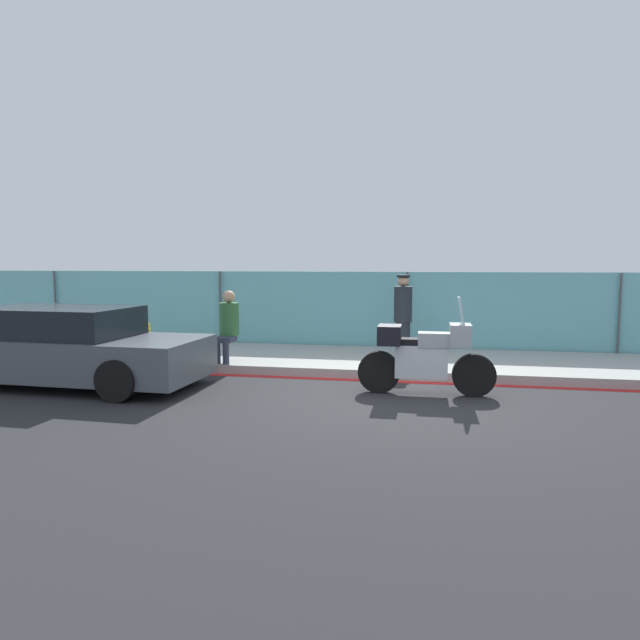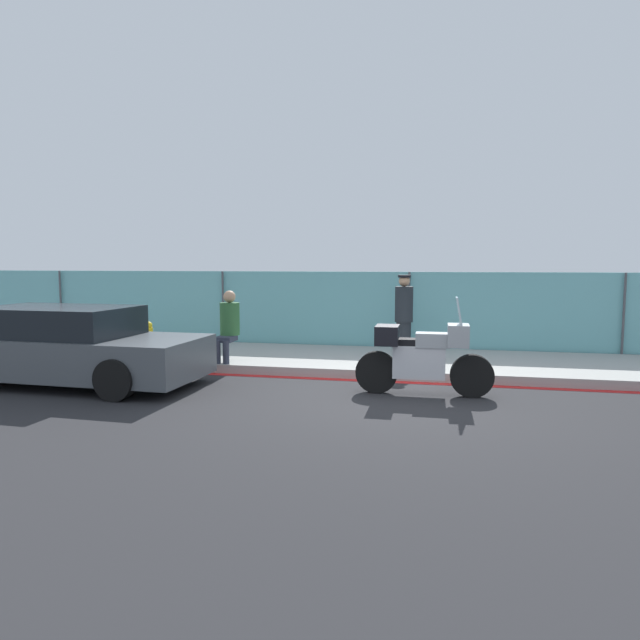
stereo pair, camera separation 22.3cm
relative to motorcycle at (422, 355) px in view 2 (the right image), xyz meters
name	(u,v)px [view 2 (the right image)]	position (x,y,z in m)	size (l,w,h in m)	color
ground_plane	(392,398)	(-0.44, -0.32, -0.63)	(120.00, 120.00, 0.00)	#262628
sidewalk	(404,362)	(-0.44, 2.43, -0.55)	(32.74, 2.93, 0.17)	#9E9E99
curb_paint_stripe	(398,382)	(-0.44, 0.88, -0.63)	(32.74, 0.18, 0.01)	red
storefront_fence	(409,313)	(-0.44, 3.99, 0.30)	(31.10, 0.17, 1.86)	#6BB2B7
motorcycle	(422,355)	(0.00, 0.00, 0.00)	(2.13, 0.51, 1.54)	black
officer_standing	(404,315)	(-0.47, 2.62, 0.38)	(0.36, 0.36, 1.65)	#1E2328
person_seated_on_curb	(229,322)	(-3.76, 1.45, 0.29)	(0.38, 0.70, 1.36)	#2D3342
parked_car_left_down_street	(68,347)	(-5.92, -0.46, 0.01)	(4.60, 2.02, 1.32)	#4C5156
fire_hydrant	(149,337)	(-5.86, 2.15, -0.14)	(0.19, 0.23, 0.65)	gold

